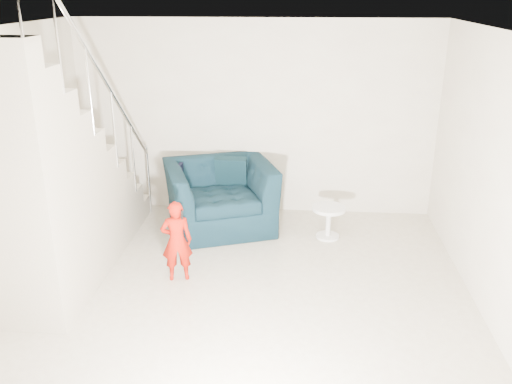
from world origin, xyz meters
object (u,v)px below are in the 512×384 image
(toddler, at_px, (177,241))
(side_table, at_px, (328,217))
(armchair, at_px, (220,196))
(staircase, at_px, (51,199))

(toddler, bearing_deg, side_table, -158.28)
(armchair, relative_size, toddler, 1.47)
(side_table, bearing_deg, toddler, -144.47)
(side_table, bearing_deg, staircase, -156.85)
(toddler, xyz_separation_m, staircase, (-1.33, -0.08, 0.48))
(staircase, bearing_deg, armchair, 43.56)
(armchair, distance_m, side_table, 1.47)
(armchair, height_order, toddler, toddler)
(armchair, bearing_deg, toddler, -120.81)
(armchair, bearing_deg, staircase, -156.73)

